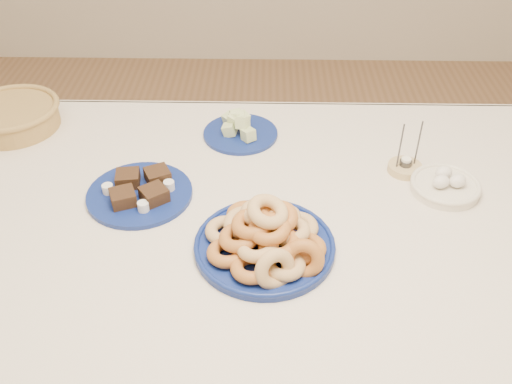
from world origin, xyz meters
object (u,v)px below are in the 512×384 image
donut_platter (266,238)px  wicker_basket (12,115)px  brownie_plate (140,191)px  candle_holder (405,167)px  melon_plate (239,128)px  dining_table (256,243)px  egg_bowl (445,185)px

donut_platter → wicker_basket: 0.93m
brownie_plate → donut_platter: bearing=-31.3°
donut_platter → candle_holder: candle_holder is taller
wicker_basket → candle_holder: candle_holder is taller
melon_plate → brownie_plate: 0.38m
melon_plate → brownie_plate: size_ratio=0.68×
dining_table → egg_bowl: egg_bowl is taller
egg_bowl → candle_holder: bearing=135.8°
melon_plate → wicker_basket: bearing=177.3°
donut_platter → wicker_basket: donut_platter is taller
brownie_plate → egg_bowl: 0.79m
brownie_plate → dining_table: bearing=-10.4°
egg_bowl → dining_table: bearing=-169.2°
dining_table → candle_holder: (0.40, 0.18, 0.12)m
donut_platter → wicker_basket: (-0.76, 0.53, 0.00)m
donut_platter → egg_bowl: bearing=26.9°
dining_table → donut_platter: size_ratio=4.12×
egg_bowl → melon_plate: bearing=154.5°
melon_plate → candle_holder: candle_holder is taller
dining_table → donut_platter: 0.20m
dining_table → melon_plate: 0.38m
donut_platter → egg_bowl: (0.46, 0.23, -0.02)m
donut_platter → melon_plate: 0.50m
melon_plate → candle_holder: (0.46, -0.17, -0.01)m
dining_table → melon_plate: bearing=99.2°
wicker_basket → egg_bowl: wicker_basket is taller
egg_bowl → wicker_basket: bearing=166.6°
melon_plate → egg_bowl: size_ratio=1.03×
donut_platter → candle_holder: size_ratio=2.72×
wicker_basket → candle_holder: 1.16m
donut_platter → wicker_basket: size_ratio=1.22×
dining_table → wicker_basket: size_ratio=5.02×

